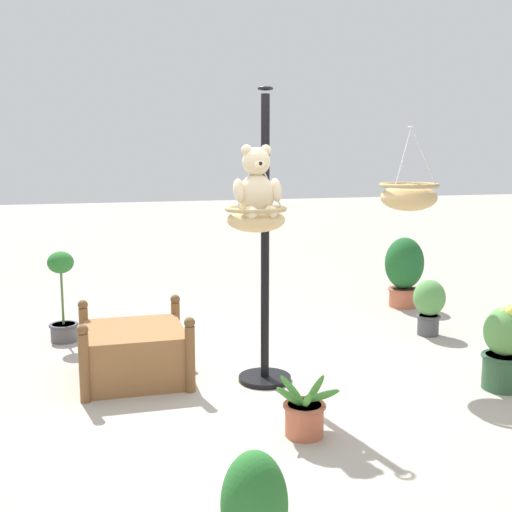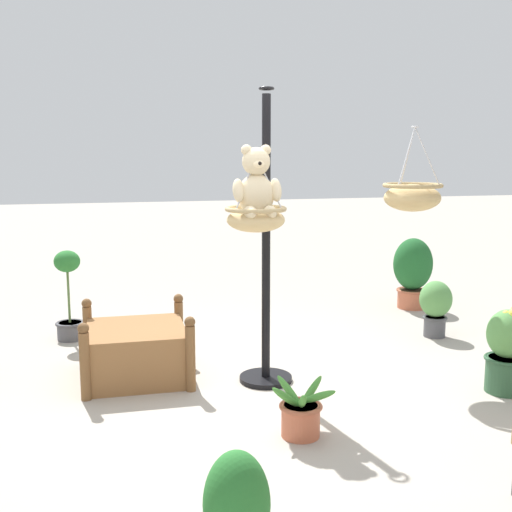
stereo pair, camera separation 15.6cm
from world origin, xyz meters
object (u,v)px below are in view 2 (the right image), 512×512
(display_pole_central, at_px, (266,295))
(teddy_bear, at_px, (257,187))
(potted_plant_flowering_red, at_px, (507,350))
(hanging_basket_left_high, at_px, (412,196))
(hanging_basket_with_teddy, at_px, (256,218))
(potted_plant_fern_front, at_px, (436,305))
(potted_plant_small_succulent, at_px, (69,297))
(potted_plant_conical_shrub, at_px, (301,414))
(potted_plant_tall_leafy, at_px, (413,270))
(wooden_planter_box, at_px, (136,350))

(display_pole_central, height_order, teddy_bear, display_pole_central)
(teddy_bear, relative_size, potted_plant_flowering_red, 0.76)
(hanging_basket_left_high, bearing_deg, potted_plant_flowering_red, 125.38)
(hanging_basket_with_teddy, bearing_deg, potted_plant_flowering_red, 166.62)
(teddy_bear, distance_m, potted_plant_fern_front, 2.77)
(potted_plant_flowering_red, xyz_separation_m, potted_plant_small_succulent, (3.42, -2.35, 0.10))
(potted_plant_conical_shrub, bearing_deg, display_pole_central, -92.48)
(potted_plant_tall_leafy, relative_size, potted_plant_conical_shrub, 1.93)
(display_pole_central, distance_m, potted_plant_fern_front, 2.23)
(wooden_planter_box, xyz_separation_m, potted_plant_tall_leafy, (-3.44, -1.64, 0.23))
(hanging_basket_left_high, bearing_deg, potted_plant_conical_shrub, 38.51)
(hanging_basket_with_teddy, xyz_separation_m, teddy_bear, (0.00, 0.02, 0.24))
(teddy_bear, xyz_separation_m, potted_plant_fern_front, (-2.19, -1.08, -1.31))
(teddy_bear, bearing_deg, display_pole_central, -118.62)
(hanging_basket_left_high, bearing_deg, potted_plant_small_succulent, -29.45)
(display_pole_central, xyz_separation_m, potted_plant_flowering_red, (-1.79, 0.71, -0.39))
(potted_plant_tall_leafy, bearing_deg, potted_plant_small_succulent, 4.90)
(display_pole_central, distance_m, teddy_bear, 0.95)
(hanging_basket_left_high, height_order, potted_plant_conical_shrub, hanging_basket_left_high)
(potted_plant_fern_front, bearing_deg, display_pole_central, 21.66)
(potted_plant_flowering_red, distance_m, potted_plant_tall_leafy, 2.77)
(wooden_planter_box, relative_size, potted_plant_fern_front, 1.58)
(teddy_bear, relative_size, potted_plant_conical_shrub, 1.22)
(wooden_planter_box, bearing_deg, potted_plant_flowering_red, 159.42)
(hanging_basket_with_teddy, height_order, hanging_basket_left_high, hanging_basket_left_high)
(wooden_planter_box, distance_m, potted_plant_tall_leafy, 3.82)
(teddy_bear, bearing_deg, potted_plant_flowering_red, 167.32)
(hanging_basket_with_teddy, xyz_separation_m, wooden_planter_box, (0.89, -0.60, -1.16))
(potted_plant_fern_front, height_order, potted_plant_small_succulent, potted_plant_small_succulent)
(hanging_basket_left_high, distance_m, potted_plant_conical_shrub, 2.19)
(display_pole_central, bearing_deg, potted_plant_conical_shrub, 87.52)
(potted_plant_flowering_red, relative_size, potted_plant_tall_leafy, 0.83)
(display_pole_central, bearing_deg, potted_plant_fern_front, -158.34)
(potted_plant_fern_front, bearing_deg, potted_plant_small_succulent, -12.77)
(potted_plant_fern_front, height_order, potted_plant_conical_shrub, potted_plant_fern_front)
(potted_plant_flowering_red, bearing_deg, display_pole_central, -21.68)
(display_pole_central, relative_size, potted_plant_small_succulent, 2.60)
(teddy_bear, bearing_deg, potted_plant_fern_front, -153.65)
(display_pole_central, xyz_separation_m, potted_plant_small_succulent, (1.63, -1.64, -0.30))
(hanging_basket_left_high, xyz_separation_m, potted_plant_conical_shrub, (1.33, 1.06, -1.37))
(potted_plant_conical_shrub, bearing_deg, wooden_planter_box, -54.93)
(wooden_planter_box, relative_size, potted_plant_conical_shrub, 2.08)
(display_pole_central, xyz_separation_m, potted_plant_fern_front, (-2.04, -0.81, -0.41))
(display_pole_central, height_order, potted_plant_fern_front, display_pole_central)
(hanging_basket_with_teddy, relative_size, wooden_planter_box, 0.63)
(potted_plant_tall_leafy, bearing_deg, potted_plant_flowering_red, 77.14)
(potted_plant_fern_front, bearing_deg, teddy_bear, 26.35)
(teddy_bear, distance_m, potted_plant_flowering_red, 2.37)
(teddy_bear, xyz_separation_m, potted_plant_conical_shrub, (-0.10, 0.79, -1.48))
(teddy_bear, xyz_separation_m, wooden_planter_box, (0.89, -0.63, -1.40))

